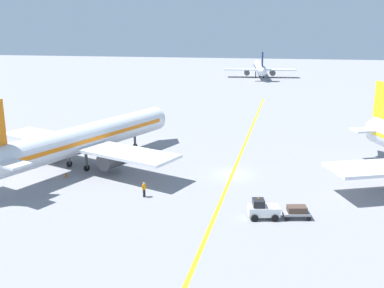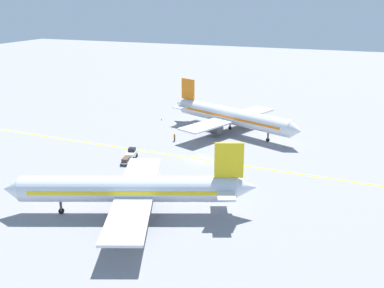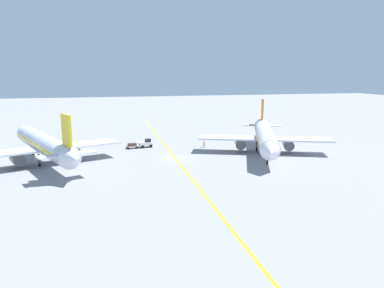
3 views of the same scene
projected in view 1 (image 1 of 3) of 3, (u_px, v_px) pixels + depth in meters
ground_plane at (232, 174)px, 56.37m from camera, size 400.00×400.00×0.00m
apron_yellow_centreline at (232, 174)px, 56.37m from camera, size 4.58×119.94×0.01m
airplane_at_gate at (85, 139)px, 58.81m from camera, size 27.90×34.02×10.60m
airplane_distant_taxiing at (260, 68)px, 159.18m from camera, size 25.53×31.99×9.54m
baggage_tug_white at (263, 210)px, 43.39m from camera, size 3.23×2.21×2.11m
baggage_cart_trailing at (297, 211)px, 43.44m from camera, size 2.82×1.86×1.24m
ground_crew_worker at (144, 189)px, 48.79m from camera, size 0.34×0.54×1.68m
traffic_cone_near_nose at (66, 175)px, 55.44m from camera, size 0.32×0.32×0.55m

